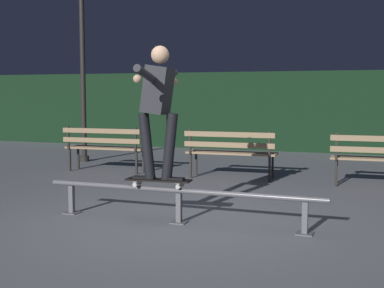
{
  "coord_description": "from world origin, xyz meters",
  "views": [
    {
      "loc": [
        2.23,
        -5.6,
        1.52
      ],
      "look_at": [
        -0.13,
        0.86,
        0.85
      ],
      "focal_mm": 49.62,
      "sensor_mm": 36.0,
      "label": 1
    }
  ],
  "objects_px": {
    "skateboarder": "(158,101)",
    "park_bench_leftmost": "(104,144)",
    "park_bench_left_center": "(230,149)",
    "lamp_post_left": "(82,48)",
    "park_bench_right_center": "(382,155)",
    "grind_rail": "(179,197)",
    "skateboard": "(158,181)"
  },
  "relations": [
    {
      "from": "skateboarder",
      "to": "park_bench_leftmost",
      "type": "relative_size",
      "value": 0.97
    },
    {
      "from": "skateboarder",
      "to": "park_bench_left_center",
      "type": "distance_m",
      "value": 3.33
    },
    {
      "from": "park_bench_leftmost",
      "to": "lamp_post_left",
      "type": "relative_size",
      "value": 0.41
    },
    {
      "from": "skateboarder",
      "to": "park_bench_right_center",
      "type": "distance_m",
      "value": 4.15
    },
    {
      "from": "grind_rail",
      "to": "lamp_post_left",
      "type": "relative_size",
      "value": 0.88
    },
    {
      "from": "grind_rail",
      "to": "skateboarder",
      "type": "xyz_separation_m",
      "value": [
        -0.26,
        0.0,
        1.11
      ]
    },
    {
      "from": "grind_rail",
      "to": "park_bench_leftmost",
      "type": "bearing_deg",
      "value": 131.06
    },
    {
      "from": "park_bench_right_center",
      "to": "grind_rail",
      "type": "bearing_deg",
      "value": -124.49
    },
    {
      "from": "skateboard",
      "to": "skateboarder",
      "type": "distance_m",
      "value": 0.94
    },
    {
      "from": "skateboard",
      "to": "park_bench_left_center",
      "type": "height_order",
      "value": "park_bench_left_center"
    },
    {
      "from": "park_bench_right_center",
      "to": "park_bench_left_center",
      "type": "bearing_deg",
      "value": 180.0
    },
    {
      "from": "grind_rail",
      "to": "park_bench_left_center",
      "type": "xyz_separation_m",
      "value": [
        -0.3,
        3.21,
        0.22
      ]
    },
    {
      "from": "park_bench_left_center",
      "to": "park_bench_right_center",
      "type": "distance_m",
      "value": 2.5
    },
    {
      "from": "park_bench_left_center",
      "to": "skateboarder",
      "type": "bearing_deg",
      "value": -89.3
    },
    {
      "from": "skateboarder",
      "to": "grind_rail",
      "type": "bearing_deg",
      "value": -0.06
    },
    {
      "from": "grind_rail",
      "to": "park_bench_left_center",
      "type": "height_order",
      "value": "park_bench_left_center"
    },
    {
      "from": "skateboard",
      "to": "park_bench_leftmost",
      "type": "bearing_deg",
      "value": 128.32
    },
    {
      "from": "skateboarder",
      "to": "lamp_post_left",
      "type": "distance_m",
      "value": 5.93
    },
    {
      "from": "park_bench_leftmost",
      "to": "grind_rail",
      "type": "bearing_deg",
      "value": -48.94
    },
    {
      "from": "park_bench_left_center",
      "to": "lamp_post_left",
      "type": "relative_size",
      "value": 0.41
    },
    {
      "from": "grind_rail",
      "to": "lamp_post_left",
      "type": "bearing_deg",
      "value": 131.88
    },
    {
      "from": "skateboarder",
      "to": "skateboard",
      "type": "bearing_deg",
      "value": -174.96
    },
    {
      "from": "park_bench_right_center",
      "to": "park_bench_leftmost",
      "type": "bearing_deg",
      "value": 180.0
    },
    {
      "from": "skateboard",
      "to": "lamp_post_left",
      "type": "relative_size",
      "value": 0.2
    },
    {
      "from": "lamp_post_left",
      "to": "skateboarder",
      "type": "bearing_deg",
      "value": -50.0
    },
    {
      "from": "skateboarder",
      "to": "park_bench_leftmost",
      "type": "distance_m",
      "value": 4.19
    },
    {
      "from": "grind_rail",
      "to": "skateboarder",
      "type": "bearing_deg",
      "value": 179.94
    },
    {
      "from": "grind_rail",
      "to": "park_bench_leftmost",
      "type": "height_order",
      "value": "park_bench_leftmost"
    },
    {
      "from": "skateboard",
      "to": "park_bench_leftmost",
      "type": "relative_size",
      "value": 0.49
    },
    {
      "from": "skateboard",
      "to": "lamp_post_left",
      "type": "distance_m",
      "value": 6.16
    },
    {
      "from": "skateboard",
      "to": "park_bench_leftmost",
      "type": "distance_m",
      "value": 4.1
    },
    {
      "from": "skateboard",
      "to": "lamp_post_left",
      "type": "height_order",
      "value": "lamp_post_left"
    }
  ]
}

